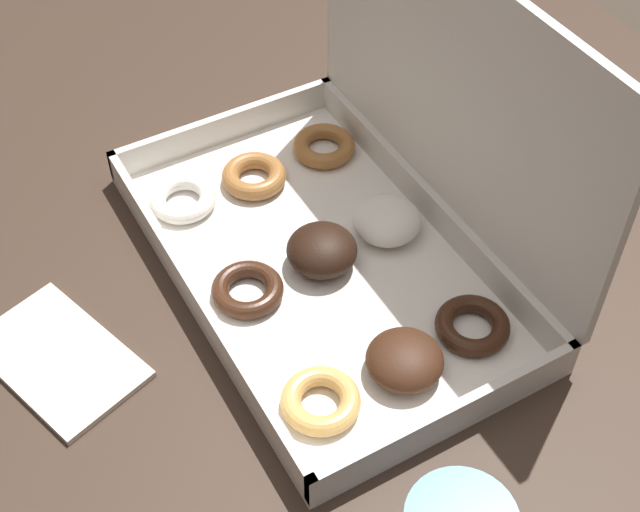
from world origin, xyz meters
name	(u,v)px	position (x,y,z in m)	size (l,w,h in m)	color
dining_table	(320,297)	(0.00, 0.00, 0.62)	(1.15, 1.01, 0.71)	#38281E
donut_box	(362,211)	(0.03, 0.02, 0.76)	(0.41, 0.26, 0.27)	silver
paper_napkin	(59,358)	(0.01, -0.26, 0.71)	(0.17, 0.13, 0.01)	silver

